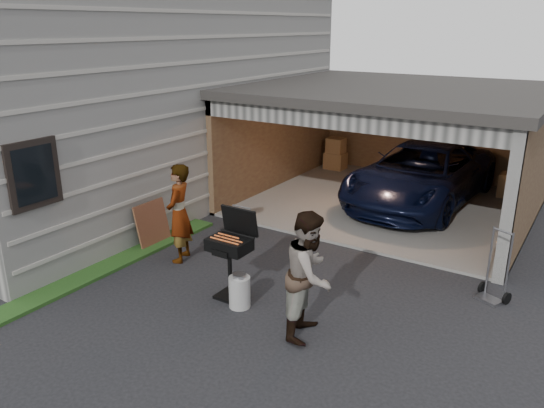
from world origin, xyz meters
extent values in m
plane|color=black|center=(0.00, 0.00, 0.00)|extent=(80.00, 80.00, 0.00)
cube|color=#474744|center=(-6.00, 4.00, 2.75)|extent=(7.00, 11.00, 5.50)
cube|color=#193814|center=(-2.25, -1.00, 0.03)|extent=(0.50, 8.00, 0.06)
cube|color=#605E59|center=(0.75, 6.50, 0.03)|extent=(6.50, 6.00, 0.06)
cube|color=#492E22|center=(0.75, 9.43, 1.35)|extent=(6.50, 0.15, 2.70)
cube|color=#492E22|center=(3.92, 6.50, 1.35)|extent=(0.15, 6.00, 2.70)
cube|color=#492E22|center=(-2.42, 6.50, 1.35)|extent=(0.15, 6.00, 2.70)
cube|color=#2D2B28|center=(0.75, 6.50, 2.80)|extent=(6.80, 6.30, 0.20)
cube|color=#474744|center=(0.75, 3.58, 2.52)|extent=(6.50, 0.16, 0.36)
cube|color=beige|center=(0.75, 4.80, 2.62)|extent=(6.00, 2.40, 0.06)
cube|color=#474744|center=(3.90, 3.55, 1.35)|extent=(0.20, 0.18, 2.70)
cube|color=brown|center=(-1.80, 8.70, 0.31)|extent=(0.60, 0.50, 0.50)
cube|color=brown|center=(-1.80, 8.70, 0.79)|extent=(0.50, 0.45, 0.45)
cube|color=brown|center=(3.20, 8.60, 0.36)|extent=(0.55, 0.50, 0.60)
cube|color=#502A1B|center=(3.38, 9.20, 1.20)|extent=(0.24, 0.43, 2.20)
imported|color=black|center=(1.39, 6.90, 0.72)|extent=(2.70, 5.33, 1.44)
imported|color=silver|center=(-1.37, 1.27, 0.93)|extent=(0.67, 0.80, 1.87)
imported|color=#48271C|center=(1.90, 0.36, 0.93)|extent=(0.86, 1.02, 1.87)
cube|color=black|center=(0.30, 0.60, 0.03)|extent=(0.42, 0.42, 0.05)
cylinder|color=black|center=(0.30, 0.60, 0.45)|extent=(0.07, 0.07, 0.84)
cube|color=black|center=(0.30, 0.60, 0.93)|extent=(0.66, 0.46, 0.20)
cube|color=#59595B|center=(0.30, 0.60, 1.02)|extent=(0.60, 0.40, 0.02)
cube|color=black|center=(0.30, 0.89, 1.24)|extent=(0.66, 0.12, 0.46)
cylinder|color=#B4B4B0|center=(0.61, 0.43, 0.26)|extent=(0.35, 0.35, 0.51)
cube|color=#502A1B|center=(-2.34, 1.52, 0.44)|extent=(0.22, 0.81, 0.89)
cube|color=slate|center=(3.90, 2.77, 0.02)|extent=(0.46, 0.38, 0.04)
cylinder|color=black|center=(3.75, 2.98, 0.10)|extent=(0.12, 0.20, 0.20)
cylinder|color=black|center=(4.16, 2.80, 0.10)|extent=(0.12, 0.20, 0.20)
cylinder|color=slate|center=(3.80, 2.96, 0.62)|extent=(0.03, 0.03, 1.18)
cylinder|color=slate|center=(4.11, 2.83, 0.62)|extent=(0.03, 0.03, 1.18)
cylinder|color=slate|center=(3.95, 2.89, 1.18)|extent=(0.32, 0.17, 0.03)
camera|label=1|loc=(5.08, -5.55, 4.25)|focal=35.00mm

